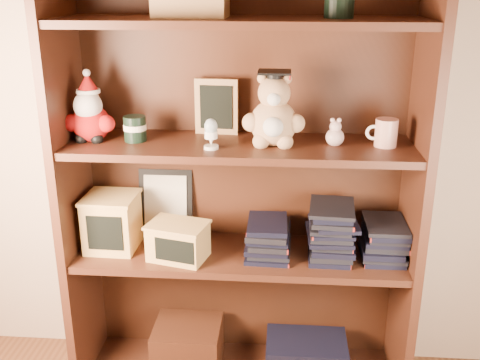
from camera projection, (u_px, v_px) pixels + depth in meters
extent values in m
cube|color=#C5AC8E|center=(193.00, 44.00, 1.95)|extent=(3.00, 0.04, 2.50)
cube|color=#401F12|center=(73.00, 181.00, 1.95)|extent=(0.03, 0.35, 1.60)
cube|color=#401F12|center=(415.00, 190.00, 1.86)|extent=(0.03, 0.35, 1.60)
cube|color=#3B1D10|center=(244.00, 170.00, 2.06)|extent=(1.20, 0.02, 1.60)
cube|color=#401F12|center=(240.00, 22.00, 1.73)|extent=(1.14, 0.33, 0.02)
cube|color=#3B1D10|center=(188.00, 346.00, 2.14)|extent=(0.25, 0.22, 0.18)
cube|color=black|center=(306.00, 356.00, 2.12)|extent=(0.30, 0.20, 0.14)
cube|color=#401F12|center=(240.00, 255.00, 2.00)|extent=(1.14, 0.33, 0.02)
cube|color=#401F12|center=(240.00, 147.00, 1.86)|extent=(1.14, 0.33, 0.02)
sphere|color=#A50F0F|center=(91.00, 123.00, 1.87)|extent=(0.13, 0.13, 0.13)
sphere|color=#A50F0F|center=(72.00, 123.00, 1.86)|extent=(0.06, 0.06, 0.06)
sphere|color=#A50F0F|center=(106.00, 124.00, 1.85)|extent=(0.06, 0.06, 0.06)
sphere|color=black|center=(82.00, 139.00, 1.86)|extent=(0.04, 0.04, 0.04)
sphere|color=black|center=(97.00, 139.00, 1.86)|extent=(0.04, 0.04, 0.04)
sphere|color=white|center=(88.00, 106.00, 1.84)|extent=(0.09, 0.09, 0.09)
sphere|color=#D8B293|center=(89.00, 98.00, 1.85)|extent=(0.07, 0.07, 0.07)
cone|color=#A50F0F|center=(87.00, 83.00, 1.83)|extent=(0.07, 0.07, 0.06)
sphere|color=white|center=(87.00, 73.00, 1.82)|extent=(0.03, 0.03, 0.03)
cylinder|color=white|center=(88.00, 91.00, 1.84)|extent=(0.08, 0.08, 0.01)
cylinder|color=black|center=(135.00, 129.00, 1.87)|extent=(0.07, 0.07, 0.08)
cylinder|color=beige|center=(135.00, 127.00, 1.87)|extent=(0.08, 0.08, 0.02)
cube|color=#9E7547|center=(217.00, 107.00, 1.94)|extent=(0.15, 0.03, 0.19)
cube|color=black|center=(216.00, 107.00, 1.93)|extent=(0.11, 0.01, 0.15)
cube|color=#9E7547|center=(218.00, 127.00, 2.00)|extent=(0.07, 0.07, 0.01)
cylinder|color=white|center=(211.00, 147.00, 1.79)|extent=(0.05, 0.05, 0.01)
cone|color=white|center=(211.00, 141.00, 1.78)|extent=(0.02, 0.02, 0.03)
cylinder|color=white|center=(211.00, 135.00, 1.78)|extent=(0.04, 0.04, 0.02)
ellipsoid|color=#A1BAC4|center=(211.00, 127.00, 1.77)|extent=(0.04, 0.04, 0.05)
sphere|color=tan|center=(274.00, 123.00, 1.82)|extent=(0.15, 0.15, 0.15)
sphere|color=white|center=(273.00, 127.00, 1.76)|extent=(0.07, 0.07, 0.07)
sphere|color=tan|center=(251.00, 122.00, 1.81)|extent=(0.06, 0.06, 0.06)
sphere|color=tan|center=(296.00, 123.00, 1.80)|extent=(0.06, 0.06, 0.06)
sphere|color=tan|center=(261.00, 141.00, 1.80)|extent=(0.05, 0.05, 0.05)
sphere|color=tan|center=(285.00, 142.00, 1.80)|extent=(0.05, 0.05, 0.05)
sphere|color=tan|center=(274.00, 93.00, 1.79)|extent=(0.10, 0.10, 0.10)
sphere|color=white|center=(274.00, 99.00, 1.75)|extent=(0.04, 0.04, 0.04)
sphere|color=tan|center=(263.00, 79.00, 1.79)|extent=(0.03, 0.03, 0.03)
sphere|color=tan|center=(287.00, 79.00, 1.78)|extent=(0.03, 0.03, 0.03)
cylinder|color=black|center=(275.00, 76.00, 1.77)|extent=(0.05, 0.05, 0.02)
cube|color=black|center=(275.00, 72.00, 1.77)|extent=(0.10, 0.10, 0.01)
cylinder|color=#A50F0F|center=(290.00, 77.00, 1.75)|extent=(0.00, 0.05, 0.03)
sphere|color=#CCA49D|center=(335.00, 137.00, 1.82)|extent=(0.06, 0.06, 0.06)
sphere|color=#CCA49D|center=(336.00, 127.00, 1.81)|extent=(0.04, 0.04, 0.04)
sphere|color=#CCA49D|center=(333.00, 120.00, 1.81)|extent=(0.02, 0.02, 0.02)
sphere|color=#CCA49D|center=(339.00, 120.00, 1.80)|extent=(0.02, 0.02, 0.02)
cylinder|color=silver|center=(386.00, 133.00, 1.81)|extent=(0.07, 0.07, 0.09)
torus|color=white|center=(373.00, 133.00, 1.81)|extent=(0.05, 0.01, 0.05)
cube|color=black|center=(166.00, 202.00, 2.10)|extent=(0.20, 0.05, 0.25)
cube|color=beige|center=(165.00, 203.00, 2.09)|extent=(0.16, 0.03, 0.21)
cube|color=#DBAA59|center=(112.00, 223.00, 1.99)|extent=(0.18, 0.18, 0.19)
cube|color=black|center=(105.00, 233.00, 1.91)|extent=(0.12, 0.01, 0.12)
cube|color=#DBAA59|center=(110.00, 197.00, 1.96)|extent=(0.19, 0.19, 0.01)
cube|color=#DBAA59|center=(178.00, 242.00, 1.93)|extent=(0.22, 0.17, 0.12)
cube|color=black|center=(174.00, 251.00, 1.86)|extent=(0.14, 0.04, 0.08)
cube|color=#DBAA59|center=(177.00, 225.00, 1.90)|extent=(0.23, 0.19, 0.01)
cube|color=black|center=(268.00, 250.00, 1.98)|extent=(0.14, 0.20, 0.02)
cube|color=black|center=(268.00, 246.00, 1.98)|extent=(0.14, 0.20, 0.02)
cube|color=black|center=(268.00, 242.00, 1.97)|extent=(0.14, 0.20, 0.02)
cube|color=black|center=(268.00, 238.00, 1.97)|extent=(0.14, 0.20, 0.02)
cube|color=black|center=(268.00, 234.00, 1.96)|extent=(0.14, 0.20, 0.02)
cube|color=black|center=(268.00, 230.00, 1.95)|extent=(0.14, 0.20, 0.02)
cube|color=black|center=(268.00, 226.00, 1.95)|extent=(0.14, 0.20, 0.02)
cube|color=black|center=(331.00, 253.00, 1.96)|extent=(0.14, 0.20, 0.02)
cube|color=black|center=(331.00, 249.00, 1.96)|extent=(0.14, 0.20, 0.02)
cube|color=black|center=(331.00, 245.00, 1.95)|extent=(0.14, 0.20, 0.02)
cube|color=black|center=(331.00, 240.00, 1.95)|extent=(0.14, 0.20, 0.02)
cube|color=black|center=(332.00, 236.00, 1.94)|extent=(0.14, 0.20, 0.02)
cube|color=black|center=(332.00, 232.00, 1.94)|extent=(0.14, 0.20, 0.02)
cube|color=black|center=(332.00, 228.00, 1.93)|extent=(0.14, 0.20, 0.02)
cube|color=black|center=(332.00, 224.00, 1.93)|extent=(0.14, 0.20, 0.02)
cube|color=black|center=(333.00, 219.00, 1.92)|extent=(0.14, 0.20, 0.02)
cube|color=black|center=(333.00, 215.00, 1.92)|extent=(0.14, 0.20, 0.02)
cube|color=black|center=(333.00, 211.00, 1.91)|extent=(0.14, 0.20, 0.02)
cube|color=black|center=(333.00, 206.00, 1.91)|extent=(0.14, 0.20, 0.02)
cube|color=black|center=(382.00, 255.00, 1.95)|extent=(0.14, 0.20, 0.02)
cube|color=black|center=(383.00, 250.00, 1.95)|extent=(0.14, 0.20, 0.02)
cube|color=black|center=(383.00, 246.00, 1.94)|extent=(0.14, 0.20, 0.02)
cube|color=black|center=(383.00, 242.00, 1.94)|extent=(0.14, 0.20, 0.02)
cube|color=black|center=(384.00, 238.00, 1.93)|extent=(0.14, 0.20, 0.02)
cube|color=black|center=(384.00, 234.00, 1.92)|extent=(0.14, 0.20, 0.02)
cube|color=black|center=(385.00, 229.00, 1.92)|extent=(0.14, 0.20, 0.02)
cube|color=black|center=(385.00, 225.00, 1.91)|extent=(0.14, 0.20, 0.02)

